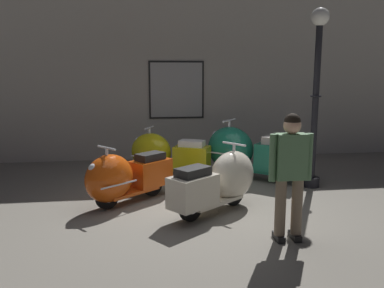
{
  "coord_description": "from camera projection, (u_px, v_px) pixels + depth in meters",
  "views": [
    {
      "loc": [
        -0.89,
        -5.61,
        2.02
      ],
      "look_at": [
        0.03,
        1.19,
        0.79
      ],
      "focal_mm": 37.29,
      "sensor_mm": 36.0,
      "label": 1
    }
  ],
  "objects": [
    {
      "name": "ground_plane",
      "position": [
        201.0,
        210.0,
        5.95
      ],
      "size": [
        60.0,
        60.0,
        0.0
      ],
      "primitive_type": "plane",
      "color": "slate"
    },
    {
      "name": "showroom_back_wall",
      "position": [
        176.0,
        75.0,
        9.3
      ],
      "size": [
        18.0,
        0.24,
        3.93
      ],
      "color": "#ADA89E",
      "rests_on": "ground"
    },
    {
      "name": "scooter_0",
      "position": [
        123.0,
        177.0,
        6.13
      ],
      "size": [
        1.47,
        1.33,
        0.95
      ],
      "rotation": [
        0.0,
        0.0,
        -2.45
      ],
      "color": "black",
      "rests_on": "ground"
    },
    {
      "name": "scooter_1",
      "position": [
        163.0,
        154.0,
        7.82
      ],
      "size": [
        1.63,
        1.06,
        0.97
      ],
      "rotation": [
        0.0,
        0.0,
        2.72
      ],
      "color": "black",
      "rests_on": "ground"
    },
    {
      "name": "scooter_2",
      "position": [
        221.0,
        181.0,
        5.87
      ],
      "size": [
        1.55,
        1.34,
        0.98
      ],
      "rotation": [
        0.0,
        0.0,
        0.66
      ],
      "color": "black",
      "rests_on": "ground"
    },
    {
      "name": "scooter_3",
      "position": [
        244.0,
        152.0,
        7.68
      ],
      "size": [
        1.74,
        1.57,
        1.12
      ],
      "rotation": [
        0.0,
        0.0,
        2.45
      ],
      "color": "black",
      "rests_on": "ground"
    },
    {
      "name": "lamppost",
      "position": [
        316.0,
        87.0,
        6.84
      ],
      "size": [
        0.31,
        0.31,
        3.09
      ],
      "color": "black",
      "rests_on": "ground"
    },
    {
      "name": "visitor_0",
      "position": [
        290.0,
        168.0,
        4.71
      ],
      "size": [
        0.53,
        0.25,
        1.56
      ],
      "rotation": [
        0.0,
        0.0,
        1.57
      ],
      "color": "black",
      "rests_on": "ground"
    }
  ]
}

